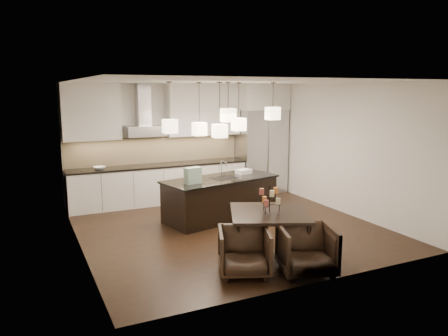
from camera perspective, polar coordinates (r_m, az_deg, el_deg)
name	(u,v)px	position (r m, az deg, el deg)	size (l,w,h in m)	color
floor	(228,228)	(8.59, 0.58, -7.85)	(5.50, 5.50, 0.02)	black
ceiling	(229,81)	(8.17, 0.61, 11.31)	(5.50, 5.50, 0.02)	white
wall_back	(180,141)	(10.79, -5.83, 3.47)	(5.50, 0.02, 2.80)	silver
wall_front	(319,185)	(5.95, 12.30, -2.17)	(5.50, 0.02, 2.80)	silver
wall_left	(76,168)	(7.50, -18.74, 0.05)	(0.02, 5.50, 2.80)	silver
wall_right	(343,148)	(9.78, 15.31, 2.47)	(0.02, 5.50, 2.80)	silver
refrigerator	(261,151)	(11.37, 4.88, 2.17)	(1.20, 0.72, 2.15)	#B7B7BA
fridge_panel	(262,97)	(11.26, 4.99, 9.25)	(1.26, 0.72, 0.65)	silver
lower_cabinets	(160,184)	(10.45, -8.36, -2.14)	(4.21, 0.62, 0.88)	silver
countertop	(159,165)	(10.36, -8.43, 0.34)	(4.21, 0.66, 0.04)	black
backsplash	(155,150)	(10.60, -8.95, 2.38)	(4.21, 0.02, 0.63)	#C7B383
upper_cab_left	(91,112)	(10.04, -17.01, 7.03)	(1.25, 0.35, 1.25)	silver
upper_cab_right	(203,110)	(10.75, -2.76, 7.63)	(1.86, 0.35, 1.25)	silver
hood_canopy	(145,131)	(10.22, -10.24, 4.79)	(0.90, 0.52, 0.24)	#B7B7BA
hood_chimney	(143,104)	(10.29, -10.51, 8.17)	(0.30, 0.28, 0.96)	#B7B7BA
fruit_bowl	(99,168)	(10.00, -15.96, 0.00)	(0.26, 0.26, 0.06)	silver
island_body	(220,199)	(9.10, -0.47, -4.08)	(2.33, 0.93, 0.82)	black
island_top	(220,179)	(9.00, -0.48, -1.44)	(2.40, 1.00, 0.04)	black
faucet	(221,169)	(9.09, -0.37, -0.07)	(0.09, 0.22, 0.35)	silver
tote_bag	(193,175)	(8.47, -4.10, -0.98)	(0.32, 0.17, 0.32)	#286A3A
food_container	(244,172)	(9.47, 2.58, -0.46)	(0.32, 0.22, 0.09)	silver
dining_table	(269,234)	(7.15, 5.90, -8.52)	(1.21, 1.21, 0.73)	black
candelabra	(270,199)	(6.98, 5.98, -4.02)	(0.35, 0.35, 0.43)	black
candle_a	(278,201)	(7.01, 7.08, -4.33)	(0.07, 0.07, 0.10)	beige
candle_b	(265,199)	(7.10, 5.32, -4.11)	(0.07, 0.07, 0.10)	#CB722C
candle_c	(266,203)	(6.87, 5.53, -4.59)	(0.07, 0.07, 0.10)	#984438
candle_d	(276,190)	(7.05, 6.78, -2.93)	(0.07, 0.07, 0.10)	#CB722C
candle_e	(262,191)	(6.96, 4.95, -3.08)	(0.07, 0.07, 0.10)	#984438
candle_f	(272,194)	(6.84, 6.29, -3.34)	(0.07, 0.07, 0.10)	beige
armchair_left	(244,252)	(6.43, 2.65, -10.85)	(0.73, 0.75, 0.68)	black
armchair_right	(307,250)	(6.54, 10.74, -10.48)	(0.77, 0.79, 0.72)	black
pendant_a	(170,126)	(8.27, -7.07, 5.42)	(0.24, 0.24, 0.26)	beige
pendant_b	(199,129)	(8.79, -3.23, 5.10)	(0.24, 0.24, 0.26)	beige
pendant_c	(228,115)	(8.53, 0.54, 6.91)	(0.24, 0.24, 0.26)	beige
pendant_d	(239,124)	(9.04, 1.93, 5.71)	(0.24, 0.24, 0.26)	beige
pendant_e	(273,113)	(9.10, 6.37, 7.10)	(0.24, 0.24, 0.26)	beige
pendant_f	(220,131)	(8.48, -0.57, 4.87)	(0.24, 0.24, 0.26)	beige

